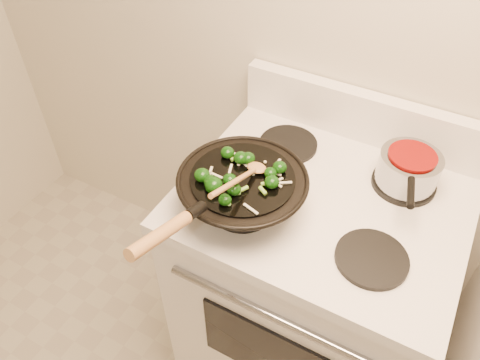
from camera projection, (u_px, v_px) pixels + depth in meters
The scene contains 5 objects.
stove at pixel (309, 285), 1.62m from camera, with size 0.78×0.67×1.08m.
wok at pixel (242, 191), 1.22m from camera, with size 0.34×0.57×0.23m.
stirfry at pixel (235, 175), 1.17m from camera, with size 0.23×0.22×0.04m.
wooden_spoon at pixel (245, 175), 1.15m from camera, with size 0.05×0.23×0.10m.
saucepan at pixel (408, 169), 1.29m from camera, with size 0.17×0.27×0.10m.
Camera 1 is at (0.09, 0.26, 1.86)m, focal length 35.00 mm.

